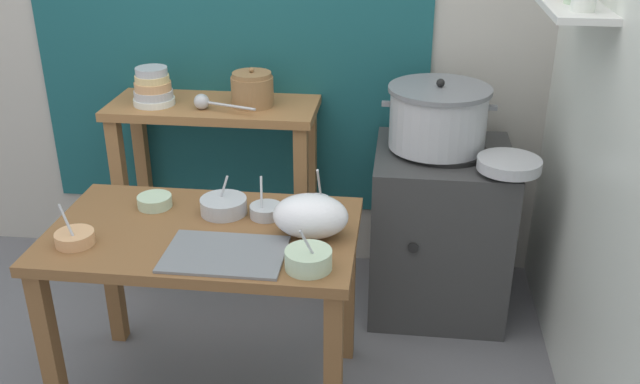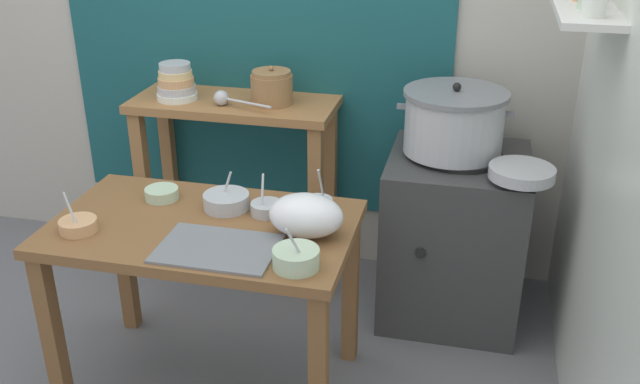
# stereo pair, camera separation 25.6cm
# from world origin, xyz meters

# --- Properties ---
(ground_plane) EXTENTS (9.00, 9.00, 0.00)m
(ground_plane) POSITION_xyz_m (0.00, 0.00, 0.00)
(ground_plane) COLOR slate
(wall_back) EXTENTS (4.40, 0.12, 2.60)m
(wall_back) POSITION_xyz_m (0.08, 1.10, 1.30)
(wall_back) COLOR #B2ADA3
(wall_back) RESTS_ON ground
(wall_right) EXTENTS (0.30, 3.20, 2.60)m
(wall_right) POSITION_xyz_m (1.40, 0.20, 1.30)
(wall_right) COLOR silver
(wall_right) RESTS_ON ground
(prep_table) EXTENTS (1.10, 0.66, 0.72)m
(prep_table) POSITION_xyz_m (-0.01, -0.05, 0.61)
(prep_table) COLOR brown
(prep_table) RESTS_ON ground
(back_shelf_table) EXTENTS (0.96, 0.40, 0.90)m
(back_shelf_table) POSITION_xyz_m (-0.19, 0.83, 0.68)
(back_shelf_table) COLOR #9E6B3D
(back_shelf_table) RESTS_ON ground
(stove_block) EXTENTS (0.60, 0.61, 0.78)m
(stove_block) POSITION_xyz_m (0.87, 0.70, 0.38)
(stove_block) COLOR #383838
(stove_block) RESTS_ON ground
(steamer_pot) EXTENTS (0.49, 0.44, 0.30)m
(steamer_pot) POSITION_xyz_m (0.83, 0.72, 0.92)
(steamer_pot) COLOR #B7BABF
(steamer_pot) RESTS_ON stove_block
(clay_pot) EXTENTS (0.19, 0.19, 0.18)m
(clay_pot) POSITION_xyz_m (-0.00, 0.83, 0.98)
(clay_pot) COLOR olive
(clay_pot) RESTS_ON back_shelf_table
(bowl_stack_enamel) EXTENTS (0.19, 0.19, 0.17)m
(bowl_stack_enamel) POSITION_xyz_m (-0.45, 0.79, 0.98)
(bowl_stack_enamel) COLOR silver
(bowl_stack_enamel) RESTS_ON back_shelf_table
(ladle) EXTENTS (0.30, 0.12, 0.07)m
(ladle) POSITION_xyz_m (-0.20, 0.74, 0.94)
(ladle) COLOR #B7BABF
(ladle) RESTS_ON back_shelf_table
(serving_tray) EXTENTS (0.40, 0.28, 0.01)m
(serving_tray) POSITION_xyz_m (0.12, -0.22, 0.72)
(serving_tray) COLOR slate
(serving_tray) RESTS_ON prep_table
(plastic_bag) EXTENTS (0.26, 0.19, 0.15)m
(plastic_bag) POSITION_xyz_m (0.38, -0.04, 0.80)
(plastic_bag) COLOR white
(plastic_bag) RESTS_ON prep_table
(wide_pan) EXTENTS (0.26, 0.26, 0.05)m
(wide_pan) POSITION_xyz_m (1.12, 0.50, 0.80)
(wide_pan) COLOR #B7BABF
(wide_pan) RESTS_ON stove_block
(prep_bowl_0) EXTENTS (0.15, 0.15, 0.15)m
(prep_bowl_0) POSITION_xyz_m (0.40, -0.26, 0.76)
(prep_bowl_0) COLOR #B7D1AD
(prep_bowl_0) RESTS_ON prep_table
(prep_bowl_1) EXTENTS (0.11, 0.11, 0.18)m
(prep_bowl_1) POSITION_xyz_m (0.37, 0.17, 0.74)
(prep_bowl_1) COLOR #B7BABF
(prep_bowl_1) RESTS_ON prep_table
(prep_bowl_2) EXTENTS (0.13, 0.13, 0.15)m
(prep_bowl_2) POSITION_xyz_m (-0.41, -0.20, 0.74)
(prep_bowl_2) COLOR tan
(prep_bowl_2) RESTS_ON prep_table
(prep_bowl_3) EXTENTS (0.17, 0.17, 0.14)m
(prep_bowl_3) POSITION_xyz_m (0.04, 0.09, 0.75)
(prep_bowl_3) COLOR #B7BABF
(prep_bowl_3) RESTS_ON prep_table
(prep_bowl_4) EXTENTS (0.13, 0.13, 0.04)m
(prep_bowl_4) POSITION_xyz_m (-0.24, 0.11, 0.74)
(prep_bowl_4) COLOR #B7D1AD
(prep_bowl_4) RESTS_ON prep_table
(prep_bowl_5) EXTENTS (0.12, 0.12, 0.15)m
(prep_bowl_5) POSITION_xyz_m (0.20, 0.08, 0.75)
(prep_bowl_5) COLOR #B7BABF
(prep_bowl_5) RESTS_ON prep_table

